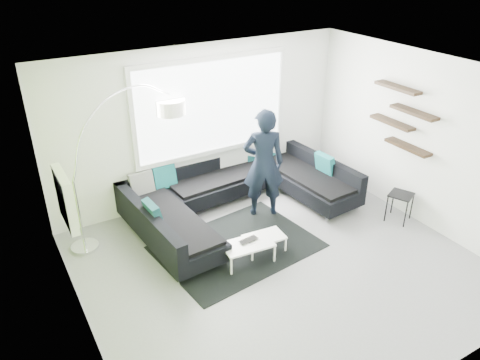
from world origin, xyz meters
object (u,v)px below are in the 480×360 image
Objects in this scene: sectional_sofa at (242,196)px; arc_lamp at (73,182)px; side_table at (399,207)px; laptop at (250,242)px; coffee_table at (256,247)px; person at (263,164)px.

arc_lamp reaches higher than sectional_sofa.
sectional_sofa is 1.66× the size of arc_lamp.
arc_lamp is at bearing 167.91° from sectional_sofa.
side_table is (2.20, -1.52, -0.10)m from sectional_sofa.
laptop is at bearing 173.45° from side_table.
side_table is 1.58× the size of laptop.
laptop is (2.07, -1.56, -0.84)m from arc_lamp.
side_table is (2.64, -0.35, 0.09)m from coffee_table.
side_table reaches higher than coffee_table.
person is (0.32, -0.15, 0.61)m from sectional_sofa.
arc_lamp is 4.65× the size of side_table.
person is (-1.88, 1.36, 0.71)m from side_table.
sectional_sofa is 7.71× the size of side_table.
side_table reaches higher than laptop.
person is (2.96, -0.51, -0.21)m from arc_lamp.
person reaches higher than sectional_sofa.
person reaches higher than laptop.
sectional_sofa is at bearing 74.11° from coffee_table.
person is at bearing -24.14° from arc_lamp.
side_table is at bearing -13.10° from laptop.
arc_lamp is 3.01m from person.
coffee_table is 1.92× the size of side_table.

